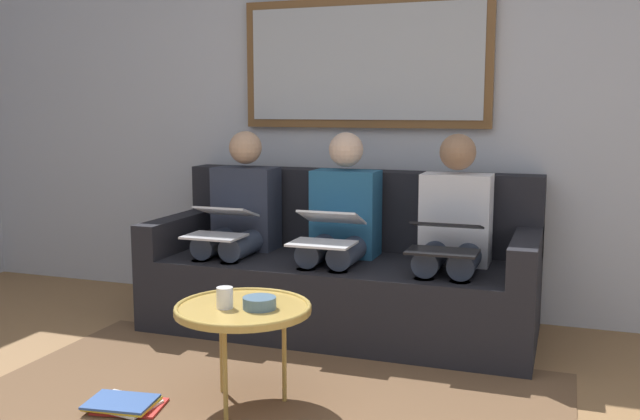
# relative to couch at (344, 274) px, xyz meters

# --- Properties ---
(wall_rear) EXTENTS (6.00, 0.12, 2.60)m
(wall_rear) POSITION_rel_couch_xyz_m (0.00, -0.48, 0.99)
(wall_rear) COLOR #B7BCC6
(wall_rear) RESTS_ON ground_plane
(area_rug) EXTENTS (2.60, 1.80, 0.01)m
(area_rug) POSITION_rel_couch_xyz_m (0.00, 1.27, -0.31)
(area_rug) COLOR brown
(area_rug) RESTS_ON ground_plane
(couch) EXTENTS (2.20, 0.90, 0.90)m
(couch) POSITION_rel_couch_xyz_m (0.00, 0.00, 0.00)
(couch) COLOR black
(couch) RESTS_ON ground_plane
(framed_mirror) EXTENTS (1.56, 0.05, 0.79)m
(framed_mirror) POSITION_rel_couch_xyz_m (0.00, -0.39, 1.24)
(framed_mirror) COLOR brown
(coffee_table) EXTENTS (0.58, 0.58, 0.45)m
(coffee_table) POSITION_rel_couch_xyz_m (0.06, 1.22, 0.12)
(coffee_table) COLOR tan
(coffee_table) RESTS_ON ground_plane
(cup) EXTENTS (0.07, 0.07, 0.09)m
(cup) POSITION_rel_couch_xyz_m (0.13, 1.27, 0.18)
(cup) COLOR silver
(cup) RESTS_ON coffee_table
(bowl) EXTENTS (0.14, 0.14, 0.05)m
(bowl) POSITION_rel_couch_xyz_m (-0.02, 1.22, 0.16)
(bowl) COLOR slate
(bowl) RESTS_ON coffee_table
(person_left) EXTENTS (0.38, 0.58, 1.14)m
(person_left) POSITION_rel_couch_xyz_m (-0.64, 0.07, 0.30)
(person_left) COLOR silver
(person_left) RESTS_ON couch
(laptop_black) EXTENTS (0.35, 0.35, 0.15)m
(laptop_black) POSITION_rel_couch_xyz_m (-0.64, 0.31, 0.32)
(laptop_black) COLOR black
(person_middle) EXTENTS (0.38, 0.58, 1.14)m
(person_middle) POSITION_rel_couch_xyz_m (0.00, 0.07, 0.30)
(person_middle) COLOR #235B84
(person_middle) RESTS_ON couch
(laptop_white) EXTENTS (0.34, 0.40, 0.17)m
(laptop_white) POSITION_rel_couch_xyz_m (0.00, 0.30, 0.32)
(laptop_white) COLOR white
(person_right) EXTENTS (0.38, 0.58, 1.14)m
(person_right) POSITION_rel_couch_xyz_m (0.64, 0.07, 0.30)
(person_right) COLOR #2D3342
(person_right) RESTS_ON couch
(laptop_silver) EXTENTS (0.32, 0.39, 0.16)m
(laptop_silver) POSITION_rel_couch_xyz_m (0.64, 0.30, 0.32)
(laptop_silver) COLOR silver
(magazine_stack) EXTENTS (0.34, 0.27, 0.04)m
(magazine_stack) POSITION_rel_couch_xyz_m (0.53, 1.43, -0.29)
(magazine_stack) COLOR red
(magazine_stack) RESTS_ON ground_plane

